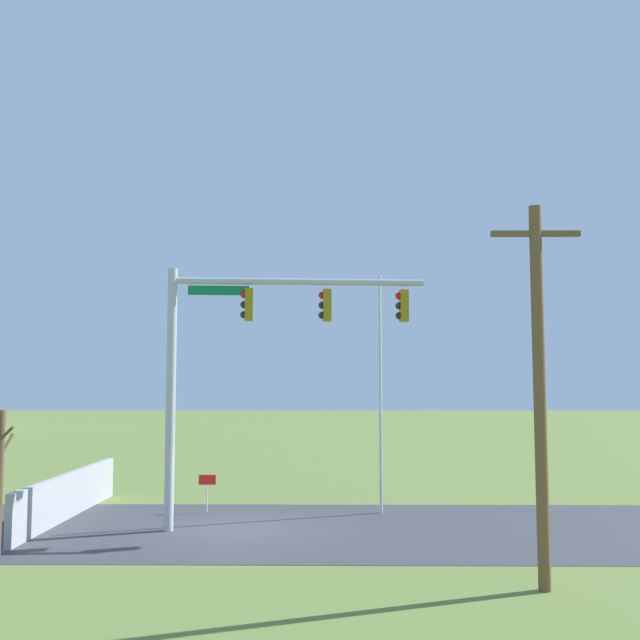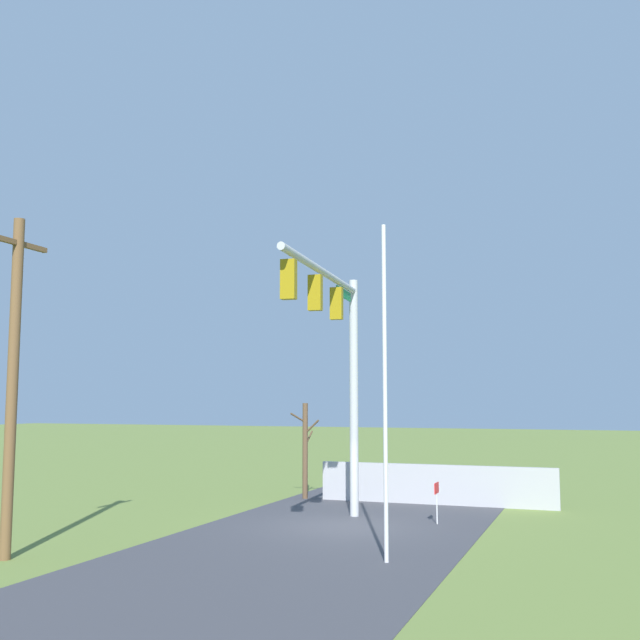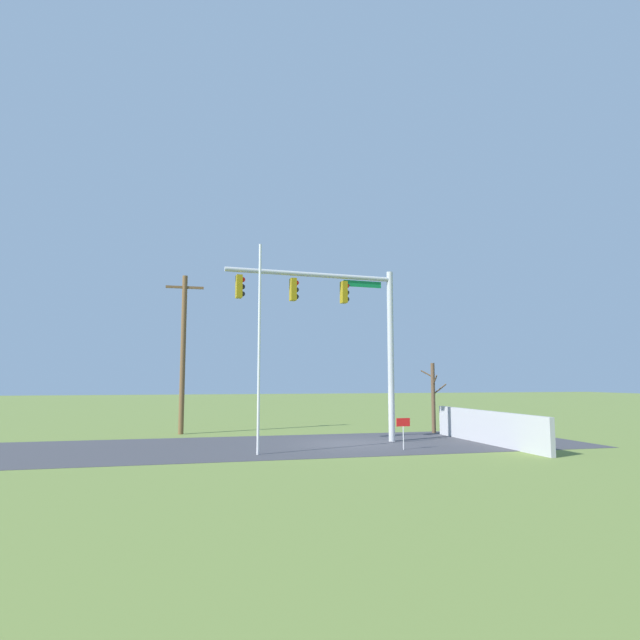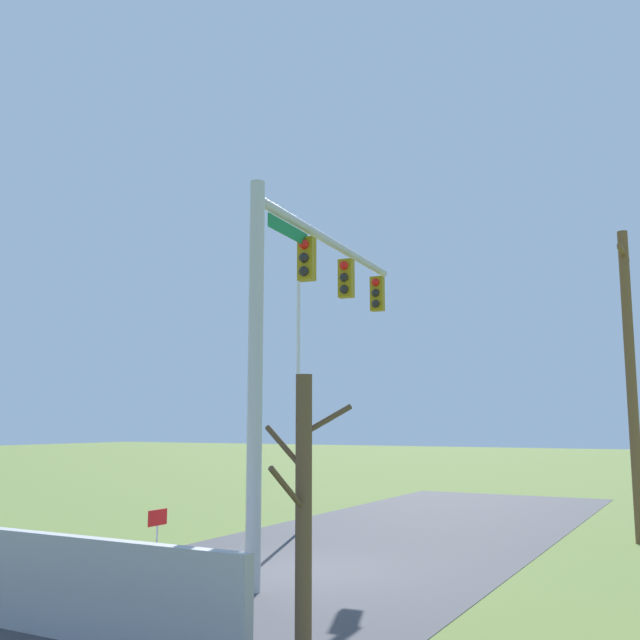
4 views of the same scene
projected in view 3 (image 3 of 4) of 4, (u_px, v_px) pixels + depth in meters
ground_plane at (350, 444)px, 23.07m from camera, size 160.00×160.00×0.00m
road_surface at (257, 446)px, 22.09m from camera, size 28.00×8.00×0.01m
sidewalk_corner at (413, 441)px, 24.07m from camera, size 6.00×6.00×0.01m
retaining_fence at (487, 427)px, 22.96m from camera, size 0.20×8.43×1.40m
signal_mast at (346, 318)px, 23.72m from camera, size 7.62×0.87×7.59m
flagpole at (259, 347)px, 20.05m from camera, size 0.10×0.10×7.81m
utility_pole at (183, 351)px, 27.47m from camera, size 1.90×0.26×8.04m
bare_tree at (433, 397)px, 27.82m from camera, size 1.27×1.02×3.57m
open_sign at (403, 426)px, 21.09m from camera, size 0.56×0.04×1.22m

